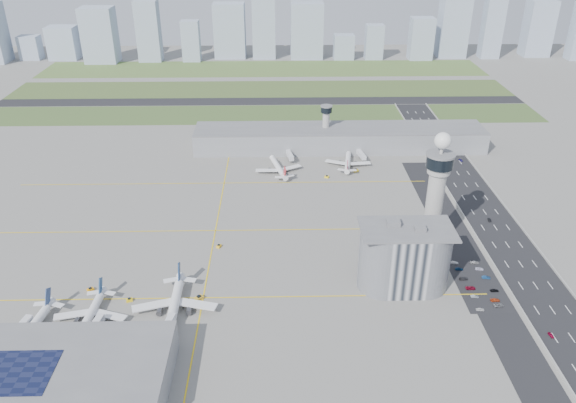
{
  "coord_description": "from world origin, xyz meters",
  "views": [
    {
      "loc": [
        -5.78,
        -236.04,
        157.07
      ],
      "look_at": [
        0.0,
        35.0,
        15.0
      ],
      "focal_mm": 35.0,
      "sensor_mm": 36.0,
      "label": 1
    }
  ],
  "objects_px": {
    "jet_bridge_far_0": "(288,153)",
    "car_lot_9": "(486,277)",
    "car_hw_1": "(489,220)",
    "car_lot_11": "(475,262)",
    "airplane_near_b": "(89,312)",
    "tug_2": "(199,298)",
    "airplane_near_a": "(29,326)",
    "admin_building": "(404,258)",
    "car_lot_1": "(475,296)",
    "car_hw_0": "(551,335)",
    "airplane_far_a": "(278,164)",
    "tug_5": "(356,170)",
    "car_lot_2": "(471,288)",
    "car_lot_10": "(479,269)",
    "car_lot_6": "(498,305)",
    "car_hw_4": "(422,132)",
    "jet_bridge_near_2": "(162,340)",
    "secondary_tower": "(326,123)",
    "airplane_far_b": "(348,158)",
    "tug_3": "(219,246)",
    "car_lot_4": "(459,269)",
    "jet_bridge_far_1": "(358,153)",
    "car_hw_2": "(461,160)",
    "car_lot_7": "(495,300)",
    "tug_1": "(129,300)",
    "control_tower": "(436,189)",
    "car_lot_5": "(454,263)",
    "car_lot_0": "(480,309)",
    "jet_bridge_near_0": "(11,342)",
    "airplane_near_c": "(174,301)",
    "car_lot_8": "(494,290)",
    "car_lot_3": "(464,279)",
    "jet_bridge_near_1": "(87,341)",
    "tug_4": "(327,177)",
    "tug_0": "(90,289)"
  },
  "relations": [
    {
      "from": "car_lot_11",
      "to": "airplane_far_b",
      "type": "bearing_deg",
      "value": 25.04
    },
    {
      "from": "airplane_near_b",
      "to": "car_lot_0",
      "type": "distance_m",
      "value": 169.34
    },
    {
      "from": "airplane_near_a",
      "to": "admin_building",
      "type": "bearing_deg",
      "value": 108.31
    },
    {
      "from": "jet_bridge_far_0",
      "to": "car_lot_9",
      "type": "xyz_separation_m",
      "value": [
        91.61,
        -149.76,
        -2.2
      ]
    },
    {
      "from": "airplane_near_c",
      "to": "car_hw_1",
      "type": "height_order",
      "value": "airplane_near_c"
    },
    {
      "from": "jet_bridge_far_0",
      "to": "car_lot_1",
      "type": "bearing_deg",
      "value": 16.41
    },
    {
      "from": "car_hw_1",
      "to": "car_lot_11",
      "type": "bearing_deg",
      "value": -111.95
    },
    {
      "from": "car_lot_5",
      "to": "car_lot_9",
      "type": "distance_m",
      "value": 17.27
    },
    {
      "from": "control_tower",
      "to": "car_lot_11",
      "type": "bearing_deg",
      "value": -32.68
    },
    {
      "from": "control_tower",
      "to": "secondary_tower",
      "type": "relative_size",
      "value": 2.02
    },
    {
      "from": "jet_bridge_near_0",
      "to": "car_lot_9",
      "type": "height_order",
      "value": "jet_bridge_near_0"
    },
    {
      "from": "jet_bridge_far_1",
      "to": "airplane_near_a",
      "type": "bearing_deg",
      "value": -50.67
    },
    {
      "from": "car_hw_4",
      "to": "car_lot_9",
      "type": "bearing_deg",
      "value": -87.31
    },
    {
      "from": "jet_bridge_near_2",
      "to": "jet_bridge_far_1",
      "type": "distance_m",
      "value": 219.71
    },
    {
      "from": "airplane_near_a",
      "to": "car_lot_7",
      "type": "distance_m",
      "value": 200.99
    },
    {
      "from": "secondary_tower",
      "to": "jet_bridge_near_0",
      "type": "xyz_separation_m",
      "value": [
        -143.0,
        -211.0,
        -15.95
      ]
    },
    {
      "from": "airplane_near_b",
      "to": "car_hw_4",
      "type": "distance_m",
      "value": 296.55
    },
    {
      "from": "car_lot_0",
      "to": "car_lot_5",
      "type": "bearing_deg",
      "value": 4.83
    },
    {
      "from": "tug_3",
      "to": "car_lot_4",
      "type": "bearing_deg",
      "value": -167.36
    },
    {
      "from": "car_lot_7",
      "to": "car_hw_2",
      "type": "relative_size",
      "value": 1.09
    },
    {
      "from": "control_tower",
      "to": "airplane_far_b",
      "type": "bearing_deg",
      "value": 104.94
    },
    {
      "from": "airplane_near_a",
      "to": "car_lot_10",
      "type": "xyz_separation_m",
      "value": [
        200.92,
        43.79,
        -4.97
      ]
    },
    {
      "from": "airplane_near_a",
      "to": "jet_bridge_near_0",
      "type": "height_order",
      "value": "airplane_near_a"
    },
    {
      "from": "jet_bridge_far_1",
      "to": "car_hw_2",
      "type": "bearing_deg",
      "value": 72.37
    },
    {
      "from": "secondary_tower",
      "to": "airplane_far_b",
      "type": "bearing_deg",
      "value": -68.63
    },
    {
      "from": "airplane_near_a",
      "to": "airplane_far_b",
      "type": "distance_m",
      "value": 228.36
    },
    {
      "from": "car_lot_11",
      "to": "car_lot_0",
      "type": "bearing_deg",
      "value": 168.86
    },
    {
      "from": "airplane_far_b",
      "to": "tug_0",
      "type": "distance_m",
      "value": 195.32
    },
    {
      "from": "airplane_near_a",
      "to": "car_lot_9",
      "type": "xyz_separation_m",
      "value": [
        201.72,
        36.57,
        -4.87
      ]
    },
    {
      "from": "car_lot_8",
      "to": "car_lot_10",
      "type": "height_order",
      "value": "car_lot_8"
    },
    {
      "from": "car_lot_6",
      "to": "car_lot_11",
      "type": "distance_m",
      "value": 33.92
    },
    {
      "from": "car_lot_7",
      "to": "tug_5",
      "type": "bearing_deg",
      "value": 14.57
    },
    {
      "from": "car_lot_2",
      "to": "car_lot_10",
      "type": "height_order",
      "value": "car_lot_2"
    },
    {
      "from": "airplane_near_a",
      "to": "jet_bridge_near_1",
      "type": "bearing_deg",
      "value": 82.02
    },
    {
      "from": "secondary_tower",
      "to": "jet_bridge_near_2",
      "type": "height_order",
      "value": "secondary_tower"
    },
    {
      "from": "car_hw_4",
      "to": "jet_bridge_near_0",
      "type": "bearing_deg",
      "value": -125.75
    },
    {
      "from": "car_lot_4",
      "to": "car_lot_11",
      "type": "xyz_separation_m",
      "value": [
        9.42,
        5.45,
        -0.02
      ]
    },
    {
      "from": "car_lot_1",
      "to": "car_hw_0",
      "type": "relative_size",
      "value": 1.05
    },
    {
      "from": "tug_3",
      "to": "car_lot_0",
      "type": "xyz_separation_m",
      "value": [
        119.52,
        -54.57,
        -0.2
      ]
    },
    {
      "from": "airplane_near_b",
      "to": "tug_2",
      "type": "height_order",
      "value": "airplane_near_b"
    },
    {
      "from": "airplane_near_b",
      "to": "car_lot_3",
      "type": "distance_m",
      "value": 171.07
    },
    {
      "from": "airplane_far_a",
      "to": "tug_5",
      "type": "xyz_separation_m",
      "value": [
        52.01,
        -1.52,
        -4.3
      ]
    },
    {
      "from": "tug_2",
      "to": "control_tower",
      "type": "bearing_deg",
      "value": -115.46
    },
    {
      "from": "jet_bridge_near_2",
      "to": "jet_bridge_far_0",
      "type": "distance_m",
      "value": 200.68
    },
    {
      "from": "airplane_near_a",
      "to": "car_lot_6",
      "type": "bearing_deg",
      "value": 101.31
    },
    {
      "from": "airplane_near_c",
      "to": "car_lot_2",
      "type": "xyz_separation_m",
      "value": [
        134.74,
        14.26,
        -5.58
      ]
    },
    {
      "from": "jet_bridge_near_0",
      "to": "car_lot_1",
      "type": "distance_m",
      "value": 198.67
    },
    {
      "from": "airplane_near_b",
      "to": "car_hw_2",
      "type": "xyz_separation_m",
      "value": [
        209.34,
        168.02,
        -4.69
      ]
    },
    {
      "from": "tug_1",
      "to": "tug_4",
      "type": "distance_m",
      "value": 162.65
    },
    {
      "from": "tug_1",
      "to": "car_hw_4",
      "type": "bearing_deg",
      "value": -60.48
    }
  ]
}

